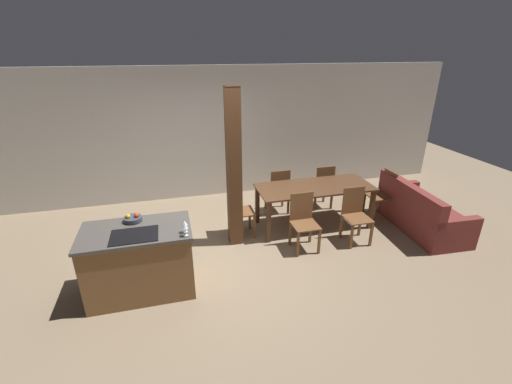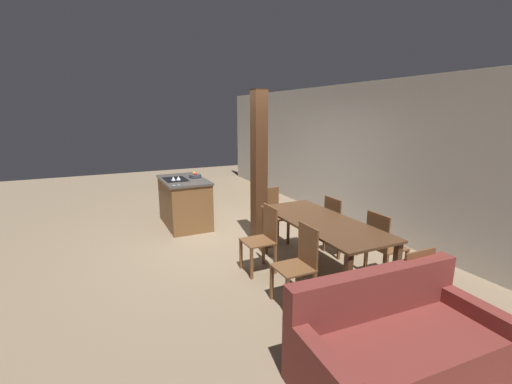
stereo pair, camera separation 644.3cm
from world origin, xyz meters
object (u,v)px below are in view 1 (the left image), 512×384
object	(u,v)px
dining_chair_head_end	(238,210)
timber_post	(234,171)
dining_chair_near_right	(355,214)
dining_chair_far_right	(322,186)
wine_glass_middle	(184,223)
couch	(420,214)
dining_table	(315,191)
kitchen_island	(140,261)
dining_chair_near_left	(303,221)
fruit_bowl	(133,218)
wine_glass_near	(185,227)
dining_chair_far_left	(278,190)
dining_chair_foot_end	(383,194)

from	to	relation	value
dining_chair_head_end	timber_post	distance (m)	0.81
dining_chair_near_right	dining_chair_far_right	size ratio (longest dim) A/B	1.00
wine_glass_middle	dining_chair_far_right	distance (m)	3.46
dining_chair_head_end	couch	xyz separation A→B (m)	(3.20, -0.57, -0.19)
dining_table	dining_chair_head_end	size ratio (longest dim) A/B	2.22
kitchen_island	dining_chair_near_left	xyz separation A→B (m)	(2.46, 0.47, 0.02)
dining_chair_far_right	timber_post	size ratio (longest dim) A/B	0.36
fruit_bowl	wine_glass_middle	bearing A→B (deg)	-36.45
wine_glass_middle	dining_chair_far_right	xyz separation A→B (m)	(2.77, 1.99, -0.57)
fruit_bowl	dining_chair_head_end	xyz separation A→B (m)	(1.56, 0.87, -0.48)
dining_chair_near_left	timber_post	world-z (taller)	timber_post
wine_glass_middle	couch	bearing A→B (deg)	10.59
dining_table	timber_post	distance (m)	1.60
dining_chair_near_right	dining_chair_head_end	xyz separation A→B (m)	(-1.85, 0.65, 0.00)
fruit_bowl	wine_glass_near	xyz separation A→B (m)	(0.64, -0.56, 0.09)
couch	wine_glass_near	bearing A→B (deg)	104.91
dining_chair_far_right	timber_post	xyz separation A→B (m)	(-1.93, -0.85, 0.78)
dining_table	couch	distance (m)	1.93
wine_glass_near	dining_chair_far_left	world-z (taller)	wine_glass_near
wine_glass_near	dining_table	distance (m)	2.75
kitchen_island	dining_chair_far_right	distance (m)	3.80
couch	timber_post	size ratio (longest dim) A/B	0.70
dining_chair_head_end	timber_post	world-z (taller)	timber_post
dining_chair_foot_end	dining_chair_far_left	bearing A→B (deg)	-109.25
wine_glass_middle	couch	world-z (taller)	wine_glass_middle
kitchen_island	fruit_bowl	bearing A→B (deg)	98.96
dining_chair_near_left	dining_chair_far_left	bearing A→B (deg)	90.00
wine_glass_middle	dining_table	bearing A→B (deg)	30.14
dining_table	dining_chair_far_right	distance (m)	0.81
wine_glass_near	timber_post	xyz separation A→B (m)	(0.84, 1.23, 0.21)
dining_chair_near_right	dining_chair_head_end	distance (m)	1.96
dining_chair_foot_end	timber_post	distance (m)	2.97
wine_glass_near	dining_chair_near_left	xyz separation A→B (m)	(1.86, 0.79, -0.57)
wine_glass_near	couch	bearing A→B (deg)	11.77
dining_chair_head_end	dining_chair_near_left	bearing A→B (deg)	-124.65
fruit_bowl	wine_glass_near	world-z (taller)	wine_glass_near
kitchen_island	dining_chair_near_right	world-z (taller)	kitchen_island
dining_chair_near_left	fruit_bowl	bearing A→B (deg)	-174.86
wine_glass_near	dining_chair_head_end	distance (m)	1.80
kitchen_island	fruit_bowl	size ratio (longest dim) A/B	5.80
dining_table	dining_chair_near_left	world-z (taller)	dining_chair_near_left
dining_chair_far_left	timber_post	xyz separation A→B (m)	(-1.02, -0.85, 0.78)
dining_chair_near_right	dining_chair_foot_end	world-z (taller)	same
kitchen_island	fruit_bowl	world-z (taller)	fruit_bowl
dining_chair_far_right	fruit_bowl	bearing A→B (deg)	23.95
dining_table	dining_chair_near_right	xyz separation A→B (m)	(0.46, -0.65, -0.19)
wine_glass_middle	wine_glass_near	bearing A→B (deg)	-90.00
wine_glass_near	dining_chair_head_end	size ratio (longest dim) A/B	0.18
couch	kitchen_island	bearing A→B (deg)	99.70
dining_chair_near_right	dining_chair_head_end	bearing A→B (deg)	160.75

